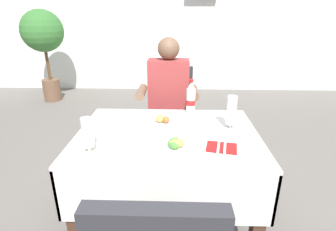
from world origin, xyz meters
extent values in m
cube|color=white|center=(0.00, 3.84, 1.40)|extent=(11.00, 0.12, 2.80)
cube|color=white|center=(-0.11, 0.14, 0.72)|extent=(1.16, 0.87, 0.02)
cube|color=white|center=(-0.11, -0.28, 0.55)|extent=(1.16, 0.02, 0.32)
cube|color=white|center=(-0.11, 0.57, 0.55)|extent=(1.16, 0.02, 0.32)
cube|color=white|center=(-0.68, 0.14, 0.55)|extent=(0.02, 0.87, 0.32)
cube|color=white|center=(0.47, 0.14, 0.55)|extent=(0.02, 0.87, 0.32)
cube|color=#472D1E|center=(-0.63, -0.23, 0.36)|extent=(0.07, 0.07, 0.71)
cube|color=#472D1E|center=(0.41, -0.23, 0.36)|extent=(0.07, 0.07, 0.71)
cube|color=#472D1E|center=(-0.63, 0.52, 0.36)|extent=(0.07, 0.07, 0.71)
cube|color=#472D1E|center=(0.41, 0.52, 0.36)|extent=(0.07, 0.07, 0.71)
cube|color=#2D2D33|center=(-0.11, 0.88, 0.49)|extent=(0.44, 0.44, 0.08)
cube|color=#2D2D33|center=(-0.11, 1.13, 0.75)|extent=(0.42, 0.06, 0.44)
cube|color=black|center=(-0.28, 0.71, 0.23)|extent=(0.04, 0.04, 0.45)
cube|color=black|center=(0.06, 0.71, 0.23)|extent=(0.04, 0.04, 0.45)
cube|color=black|center=(-0.28, 1.05, 0.23)|extent=(0.04, 0.04, 0.45)
cube|color=black|center=(0.06, 1.05, 0.23)|extent=(0.04, 0.04, 0.45)
cylinder|color=#282D42|center=(-0.20, 0.67, 0.23)|extent=(0.10, 0.10, 0.45)
cylinder|color=#282D42|center=(-0.04, 0.67, 0.23)|extent=(0.10, 0.10, 0.45)
cube|color=#282D42|center=(-0.12, 0.84, 0.51)|extent=(0.34, 0.36, 0.12)
cube|color=#9E3838|center=(-0.12, 0.92, 0.82)|extent=(0.36, 0.20, 0.50)
sphere|color=brown|center=(-0.12, 0.92, 1.17)|extent=(0.19, 0.19, 0.19)
cylinder|color=brown|center=(-0.34, 0.69, 0.85)|extent=(0.07, 0.26, 0.07)
cylinder|color=brown|center=(0.09, 0.69, 0.85)|extent=(0.07, 0.26, 0.07)
cylinder|color=white|center=(-0.07, -0.09, 0.74)|extent=(0.26, 0.26, 0.01)
ellipsoid|color=#4C8E38|center=(-0.06, -0.10, 0.77)|extent=(0.07, 0.07, 0.04)
ellipsoid|color=#4C8E38|center=(-0.06, -0.05, 0.77)|extent=(0.09, 0.09, 0.05)
ellipsoid|color=gold|center=(-0.05, -0.07, 0.77)|extent=(0.10, 0.08, 0.05)
cylinder|color=white|center=(-0.17, 0.29, 0.74)|extent=(0.23, 0.23, 0.01)
ellipsoid|color=gold|center=(-0.16, 0.29, 0.77)|extent=(0.06, 0.07, 0.05)
ellipsoid|color=#99602D|center=(-0.12, 0.28, 0.77)|extent=(0.05, 0.06, 0.05)
cylinder|color=white|center=(-0.53, -0.12, 0.74)|extent=(0.07, 0.07, 0.01)
cylinder|color=white|center=(-0.53, -0.12, 0.75)|extent=(0.02, 0.02, 0.03)
cylinder|color=white|center=(-0.53, -0.12, 0.85)|extent=(0.06, 0.06, 0.17)
cylinder|color=#C68928|center=(-0.53, -0.12, 0.81)|extent=(0.06, 0.06, 0.08)
cylinder|color=white|center=(0.31, 0.23, 0.74)|extent=(0.07, 0.07, 0.01)
cylinder|color=white|center=(0.31, 0.23, 0.75)|extent=(0.02, 0.02, 0.03)
cylinder|color=white|center=(0.31, 0.23, 0.86)|extent=(0.06, 0.06, 0.19)
cylinder|color=black|center=(0.31, 0.23, 0.84)|extent=(0.06, 0.06, 0.15)
cylinder|color=silver|center=(0.06, 0.51, 0.83)|extent=(0.07, 0.07, 0.19)
cylinder|color=red|center=(0.06, 0.51, 0.82)|extent=(0.07, 0.07, 0.04)
cone|color=silver|center=(0.06, 0.51, 0.95)|extent=(0.06, 0.06, 0.05)
cylinder|color=red|center=(0.06, 0.51, 0.99)|extent=(0.03, 0.03, 0.02)
cube|color=maroon|center=(0.21, -0.06, 0.74)|extent=(0.19, 0.16, 0.01)
cube|color=silver|center=(0.19, -0.05, 0.74)|extent=(0.05, 0.19, 0.01)
cube|color=silver|center=(0.23, -0.06, 0.74)|extent=(0.05, 0.19, 0.01)
cylinder|color=brown|center=(-2.22, 3.00, 0.18)|extent=(0.29, 0.29, 0.37)
cylinder|color=brown|center=(-2.22, 3.00, 0.64)|extent=(0.05, 0.05, 0.53)
sphere|color=#387533|center=(-2.22, 3.00, 1.17)|extent=(0.67, 0.67, 0.67)
camera|label=1|loc=(-0.05, -1.41, 1.46)|focal=28.49mm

